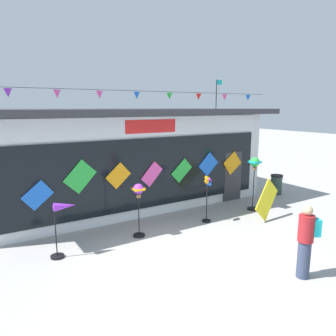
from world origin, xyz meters
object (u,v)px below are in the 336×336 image
at_px(wind_spinner_left, 139,198).
at_px(display_kite_on_ground, 267,200).
at_px(wind_spinner_far_left, 63,217).
at_px(wind_spinner_center_left, 208,191).
at_px(trash_bin, 276,184).
at_px(kite_shop_building, 121,155).
at_px(wind_spinner_center_right, 254,169).
at_px(person_near_camera, 306,240).

height_order(wind_spinner_left, display_kite_on_ground, wind_spinner_left).
bearing_deg(wind_spinner_far_left, display_kite_on_ground, -7.40).
xyz_separation_m(wind_spinner_far_left, display_kite_on_ground, (6.55, -0.85, -0.37)).
xyz_separation_m(wind_spinner_left, wind_spinner_center_left, (2.47, -0.12, -0.14)).
xyz_separation_m(trash_bin, display_kite_on_ground, (-2.92, -1.99, 0.25)).
bearing_deg(trash_bin, wind_spinner_far_left, -173.14).
bearing_deg(trash_bin, display_kite_on_ground, -145.69).
bearing_deg(display_kite_on_ground, wind_spinner_left, 167.49).
height_order(kite_shop_building, wind_spinner_center_left, kite_shop_building).
xyz_separation_m(wind_spinner_center_left, wind_spinner_center_right, (2.27, 0.12, 0.48)).
height_order(wind_spinner_left, person_near_camera, person_near_camera).
xyz_separation_m(wind_spinner_far_left, trash_bin, (9.47, 1.14, -0.62)).
distance_m(kite_shop_building, wind_spinner_center_right, 5.29).
bearing_deg(wind_spinner_center_left, person_near_camera, -95.66).
bearing_deg(person_near_camera, display_kite_on_ground, 172.34).
bearing_deg(wind_spinner_center_right, wind_spinner_left, -179.95).
xyz_separation_m(wind_spinner_center_right, person_near_camera, (-2.66, -4.05, -0.64)).
bearing_deg(display_kite_on_ground, wind_spinner_center_right, 68.33).
relative_size(kite_shop_building, wind_spinner_left, 6.82).
bearing_deg(display_kite_on_ground, kite_shop_building, 123.16).
xyz_separation_m(wind_spinner_left, person_near_camera, (2.08, -4.04, -0.30)).
bearing_deg(person_near_camera, kite_shop_building, -144.69).
relative_size(kite_shop_building, display_kite_on_ground, 8.59).
bearing_deg(display_kite_on_ground, wind_spinner_center_left, 155.72).
xyz_separation_m(wind_spinner_center_right, display_kite_on_ground, (-0.39, -0.97, -0.84)).
distance_m(wind_spinner_far_left, display_kite_on_ground, 6.62).
xyz_separation_m(wind_spinner_far_left, person_near_camera, (4.28, -3.93, -0.17)).
distance_m(wind_spinner_center_right, person_near_camera, 4.89).
distance_m(wind_spinner_center_left, display_kite_on_ground, 2.10).
relative_size(wind_spinner_left, wind_spinner_center_left, 1.01).
xyz_separation_m(person_near_camera, display_kite_on_ground, (2.28, 3.08, -0.20)).
xyz_separation_m(wind_spinner_far_left, wind_spinner_center_left, (4.67, -0.00, -0.00)).
distance_m(wind_spinner_far_left, wind_spinner_left, 2.20).
distance_m(wind_spinner_far_left, wind_spinner_center_right, 6.96).
distance_m(kite_shop_building, person_near_camera, 8.05).
xyz_separation_m(kite_shop_building, display_kite_on_ground, (3.18, -4.86, -1.19)).
xyz_separation_m(wind_spinner_center_right, trash_bin, (2.53, 1.02, -1.10)).
distance_m(person_near_camera, trash_bin, 7.27).
height_order(wind_spinner_far_left, wind_spinner_left, wind_spinner_left).
bearing_deg(kite_shop_building, wind_spinner_center_left, -72.17).
xyz_separation_m(wind_spinner_center_left, person_near_camera, (-0.39, -3.93, -0.16)).
xyz_separation_m(kite_shop_building, wind_spinner_left, (-1.18, -3.90, -0.68)).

